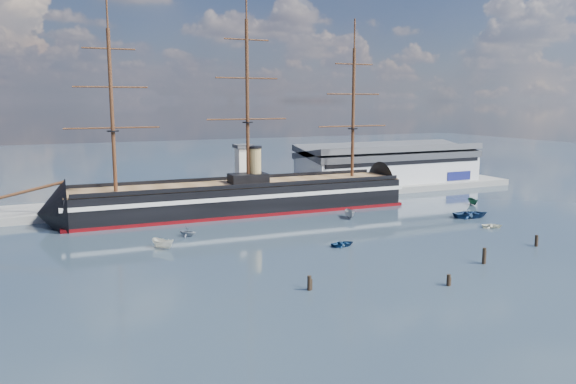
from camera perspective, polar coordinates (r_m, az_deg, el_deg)
name	(u,v)px	position (r m, az deg, el deg)	size (l,w,h in m)	color
ground	(280,226)	(132.68, -0.77, -3.51)	(600.00, 600.00, 0.00)	#223143
quay	(262,199)	(169.03, -2.61, -0.75)	(180.00, 18.00, 2.00)	slate
warehouse	(388,164)	(194.18, 10.17, 2.79)	(63.00, 21.00, 11.60)	#B7BABC
quay_tower	(244,169)	(162.34, -4.53, 2.29)	(5.00, 5.00, 15.00)	silver
warship	(235,198)	(148.65, -5.39, -0.58)	(113.15, 19.35, 53.94)	black
motorboat_a	(163,249)	(115.84, -12.56, -5.63)	(6.38, 2.34, 2.55)	white
motorboat_b	(343,246)	(115.52, 5.62, -5.49)	(3.19, 1.28, 1.49)	navy
motorboat_c	(350,218)	(142.80, 6.29, -2.65)	(6.50, 2.38, 2.60)	gray
motorboat_d	(188,236)	(124.91, -10.16, -4.47)	(6.38, 2.76, 2.34)	slate
motorboat_e	(492,228)	(139.79, 20.04, -3.42)	(2.92, 1.17, 1.36)	silver
motorboat_f	(473,205)	(168.27, 18.27, -1.26)	(5.86, 2.15, 2.34)	#1B4431
motorboat_g	(471,217)	(150.19, 18.09, -2.47)	(5.63, 2.25, 2.63)	navy
piling_near_left	(309,290)	(89.13, 2.17, -9.94)	(0.64, 0.64, 3.06)	black
piling_near_mid	(448,286)	(94.72, 15.97, -9.13)	(0.64, 0.64, 2.56)	black
piling_near_right	(484,264)	(108.78, 19.25, -6.91)	(0.64, 0.64, 3.70)	black
piling_far_right	(536,246)	(125.39, 23.88, -5.07)	(0.64, 0.64, 3.06)	black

